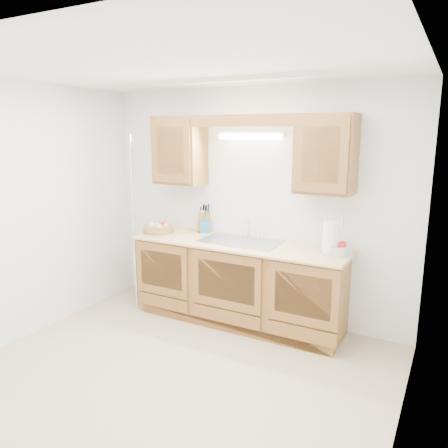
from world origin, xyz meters
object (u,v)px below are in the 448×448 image
Objects in this scene: fruit_basket at (158,228)px; apple_bowl at (339,249)px; knife_block at (204,221)px; paper_towel at (331,238)px.

fruit_basket is 1.23× the size of apple_bowl.
paper_towel is at bearing -22.05° from knife_block.
knife_block is 1.63m from apple_bowl.
paper_towel reaches higher than fruit_basket.
apple_bowl is (0.08, 0.03, -0.10)m from paper_towel.
knife_block is 1.56m from paper_towel.
paper_towel is (1.54, -0.24, 0.04)m from knife_block.
fruit_basket is 1.99m from paper_towel.
paper_towel reaches higher than apple_bowl.
knife_block is (0.45, 0.28, 0.07)m from fruit_basket.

